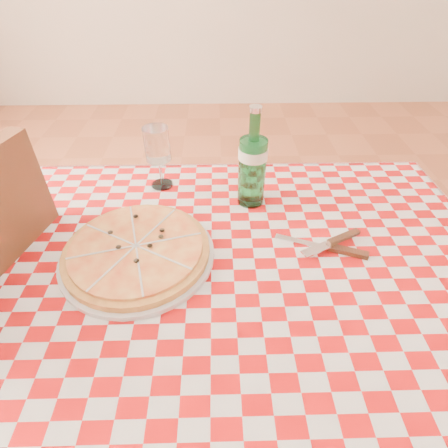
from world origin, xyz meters
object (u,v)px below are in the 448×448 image
(dining_table, at_px, (232,285))
(water_bottle, at_px, (253,158))
(pizza_plate, at_px, (137,250))
(wine_glass, at_px, (159,158))

(dining_table, distance_m, water_bottle, 0.34)
(pizza_plate, relative_size, wine_glass, 1.95)
(dining_table, relative_size, water_bottle, 4.23)
(dining_table, relative_size, wine_glass, 6.32)
(dining_table, relative_size, pizza_plate, 3.25)
(dining_table, distance_m, pizza_plate, 0.26)
(dining_table, bearing_deg, pizza_plate, 177.29)
(pizza_plate, xyz_separation_m, wine_glass, (0.02, 0.32, 0.07))
(water_bottle, bearing_deg, pizza_plate, -142.30)
(dining_table, bearing_deg, water_bottle, 75.40)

